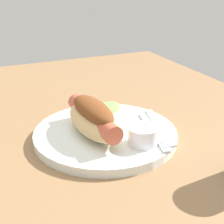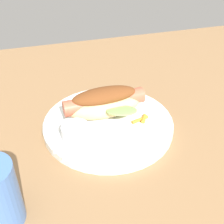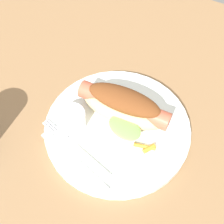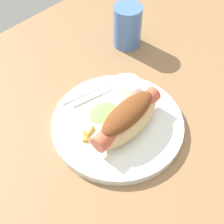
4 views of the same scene
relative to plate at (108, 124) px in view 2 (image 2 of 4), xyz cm
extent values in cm
cube|color=olive|center=(1.23, -2.40, -1.70)|extent=(120.00, 90.00, 1.80)
cylinder|color=white|center=(0.00, 0.00, 0.00)|extent=(26.29, 26.29, 1.60)
ellipsoid|color=#DBB77A|center=(0.12, -2.37, 3.19)|extent=(16.00, 7.41, 4.78)
cylinder|color=#C1563D|center=(0.12, -2.37, 4.02)|extent=(16.92, 4.10, 3.24)
ellipsoid|color=brown|center=(0.12, -2.37, 5.48)|extent=(13.57, 5.64, 2.98)
ellipsoid|color=#7FC65B|center=(-2.24, 1.71, 4.14)|extent=(6.96, 5.87, 1.20)
cylinder|color=white|center=(7.27, 3.83, 2.38)|extent=(5.20, 5.20, 3.17)
cube|color=silver|center=(2.53, 8.04, 1.00)|extent=(12.47, 4.06, 0.40)
cube|color=silver|center=(10.08, 5.78, 1.00)|extent=(3.18, 1.03, 0.40)
cube|color=silver|center=(10.18, 6.22, 1.00)|extent=(3.18, 1.03, 0.40)
cube|color=silver|center=(10.29, 6.66, 1.00)|extent=(3.18, 1.03, 0.40)
cube|color=silver|center=(2.95, 9.79, 0.98)|extent=(15.28, 5.17, 0.36)
cylinder|color=orange|center=(-6.20, 1.74, 1.13)|extent=(3.83, 1.67, 0.67)
cylinder|color=orange|center=(-7.02, 1.76, 1.21)|extent=(1.84, 2.36, 0.82)
camera|label=1|loc=(50.34, -20.95, 28.12)|focal=53.03mm
camera|label=2|loc=(12.37, 45.15, 36.53)|focal=46.52mm
camera|label=3|loc=(-12.22, 23.97, 43.93)|focal=45.22mm
camera|label=4|loc=(-29.74, -27.32, 52.88)|focal=53.48mm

